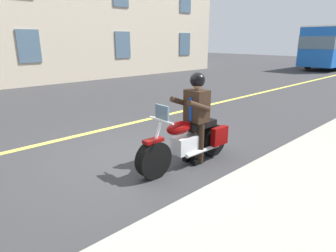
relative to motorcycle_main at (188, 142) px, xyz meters
name	(u,v)px	position (x,y,z in m)	size (l,w,h in m)	color
ground_plane	(130,157)	(0.64, -1.03, -0.45)	(80.00, 80.00, 0.00)	#333335
lane_center_stripe	(83,134)	(0.64, -3.03, -0.45)	(60.00, 0.16, 0.01)	#E5DB4C
motorcycle_main	(188,142)	(0.00, 0.00, 0.00)	(2.21, 0.62, 1.26)	black
rider_main	(196,110)	(-0.19, 0.00, 0.58)	(0.63, 0.55, 1.74)	black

